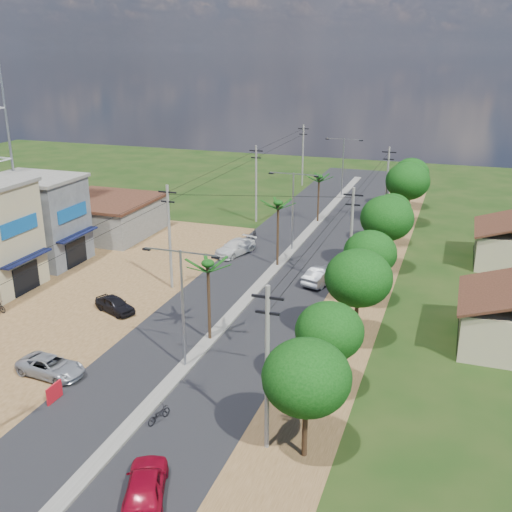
{
  "coord_description": "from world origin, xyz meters",
  "views": [
    {
      "loc": [
        15.51,
        -30.66,
        19.48
      ],
      "look_at": [
        -0.07,
        14.07,
        3.0
      ],
      "focal_mm": 42.0,
      "sensor_mm": 36.0,
      "label": 1
    }
  ],
  "objects_px": {
    "car_white_far": "(235,248)",
    "roadside_sign": "(54,393)",
    "car_silver_mid": "(323,275)",
    "car_red_near": "(145,486)",
    "car_parked_silver": "(51,367)",
    "moto_rider_east": "(159,415)",
    "car_parked_dark": "(115,305)"
  },
  "relations": [
    {
      "from": "car_parked_silver",
      "to": "car_red_near",
      "type": "bearing_deg",
      "value": -120.2
    },
    {
      "from": "car_red_near",
      "to": "car_parked_dark",
      "type": "xyz_separation_m",
      "value": [
        -12.36,
        17.4,
        -0.13
      ]
    },
    {
      "from": "car_red_near",
      "to": "moto_rider_east",
      "type": "xyz_separation_m",
      "value": [
        -2.3,
        5.59,
        -0.33
      ]
    },
    {
      "from": "car_red_near",
      "to": "car_silver_mid",
      "type": "bearing_deg",
      "value": -114.98
    },
    {
      "from": "car_silver_mid",
      "to": "moto_rider_east",
      "type": "bearing_deg",
      "value": 98.07
    },
    {
      "from": "car_silver_mid",
      "to": "car_white_far",
      "type": "xyz_separation_m",
      "value": [
        -10.0,
        4.73,
        -0.04
      ]
    },
    {
      "from": "car_white_far",
      "to": "car_parked_silver",
      "type": "xyz_separation_m",
      "value": [
        -2.5,
        -25.59,
        -0.1
      ]
    },
    {
      "from": "car_parked_dark",
      "to": "roadside_sign",
      "type": "distance_m",
      "value": 12.43
    },
    {
      "from": "car_parked_silver",
      "to": "car_white_far",
      "type": "bearing_deg",
      "value": -0.56
    },
    {
      "from": "car_parked_dark",
      "to": "roadside_sign",
      "type": "height_order",
      "value": "car_parked_dark"
    },
    {
      "from": "car_silver_mid",
      "to": "roadside_sign",
      "type": "distance_m",
      "value": 25.47
    },
    {
      "from": "car_white_far",
      "to": "roadside_sign",
      "type": "relative_size",
      "value": 3.75
    },
    {
      "from": "car_red_near",
      "to": "car_parked_dark",
      "type": "height_order",
      "value": "car_red_near"
    },
    {
      "from": "car_silver_mid",
      "to": "car_parked_dark",
      "type": "distance_m",
      "value": 17.84
    },
    {
      "from": "car_red_near",
      "to": "roadside_sign",
      "type": "bearing_deg",
      "value": -53.07
    },
    {
      "from": "car_white_far",
      "to": "car_parked_silver",
      "type": "height_order",
      "value": "car_white_far"
    },
    {
      "from": "car_red_near",
      "to": "car_white_far",
      "type": "height_order",
      "value": "car_red_near"
    },
    {
      "from": "car_parked_silver",
      "to": "roadside_sign",
      "type": "xyz_separation_m",
      "value": [
        2.0,
        -2.34,
        -0.07
      ]
    },
    {
      "from": "car_red_near",
      "to": "car_white_far",
      "type": "distance_m",
      "value": 34.43
    },
    {
      "from": "car_parked_silver",
      "to": "roadside_sign",
      "type": "bearing_deg",
      "value": -134.44
    },
    {
      "from": "car_parked_dark",
      "to": "roadside_sign",
      "type": "xyz_separation_m",
      "value": [
        3.36,
        -11.97,
        -0.09
      ]
    },
    {
      "from": "car_white_far",
      "to": "car_parked_dark",
      "type": "xyz_separation_m",
      "value": [
        -3.86,
        -15.96,
        -0.09
      ]
    },
    {
      "from": "car_white_far",
      "to": "car_parked_silver",
      "type": "bearing_deg",
      "value": -77.77
    },
    {
      "from": "car_silver_mid",
      "to": "moto_rider_east",
      "type": "height_order",
      "value": "car_silver_mid"
    },
    {
      "from": "car_silver_mid",
      "to": "car_parked_silver",
      "type": "distance_m",
      "value": 24.32
    },
    {
      "from": "car_white_far",
      "to": "car_parked_silver",
      "type": "relative_size",
      "value": 1.12
    },
    {
      "from": "car_red_near",
      "to": "car_parked_silver",
      "type": "bearing_deg",
      "value": -57.2
    },
    {
      "from": "car_red_near",
      "to": "moto_rider_east",
      "type": "distance_m",
      "value": 6.06
    },
    {
      "from": "car_parked_dark",
      "to": "moto_rider_east",
      "type": "relative_size",
      "value": 2.25
    },
    {
      "from": "car_parked_dark",
      "to": "car_parked_silver",
      "type": "bearing_deg",
      "value": -149.82
    },
    {
      "from": "car_red_near",
      "to": "roadside_sign",
      "type": "height_order",
      "value": "car_red_near"
    },
    {
      "from": "car_white_far",
      "to": "roadside_sign",
      "type": "distance_m",
      "value": 27.94
    }
  ]
}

